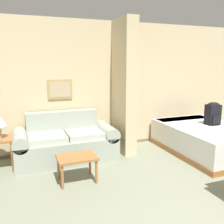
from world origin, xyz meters
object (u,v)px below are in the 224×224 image
Objects in this scene: backpack at (213,113)px; bed at (205,139)px; couch at (66,142)px; coffee_table at (77,160)px.

bed is at bearing -169.61° from backpack.
bed is (2.69, -0.61, -0.04)m from couch.
couch is 4.01× the size of backpack.
backpack is (2.89, 0.38, 0.44)m from coffee_table.
coffee_table is (-0.01, -0.96, 0.02)m from couch.
bed is at bearing -12.86° from couch.
coffee_table is at bearing -172.43° from backpack.
couch is at bearing 167.14° from bed.
coffee_table is 0.29× the size of bed.
couch is 2.98m from backpack.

